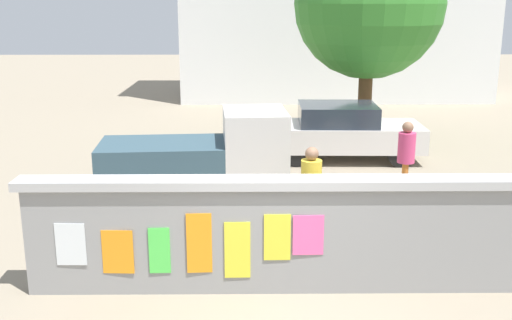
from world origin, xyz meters
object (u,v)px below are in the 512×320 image
at_px(person_walking, 406,153).
at_px(person_bystander, 311,185).
at_px(motorcycle, 398,208).
at_px(auto_rickshaw_truck, 204,159).
at_px(car_parked, 343,131).
at_px(tree_roadside, 369,4).

xyz_separation_m(person_walking, person_bystander, (-2.08, -2.09, 0.00)).
height_order(motorcycle, person_bystander, person_bystander).
distance_m(auto_rickshaw_truck, car_parked, 4.73).
height_order(auto_rickshaw_truck, car_parked, auto_rickshaw_truck).
distance_m(motorcycle, person_walking, 1.90).
bearing_deg(motorcycle, auto_rickshaw_truck, 154.20).
xyz_separation_m(motorcycle, person_walking, (0.55, 1.74, 0.52)).
relative_size(auto_rickshaw_truck, tree_roadside, 0.63).
height_order(auto_rickshaw_truck, tree_roadside, tree_roadside).
height_order(car_parked, tree_roadside, tree_roadside).
relative_size(car_parked, motorcycle, 2.02).
bearing_deg(auto_rickshaw_truck, car_parked, 46.91).
bearing_deg(person_bystander, auto_rickshaw_truck, 133.33).
relative_size(motorcycle, tree_roadside, 0.32).
xyz_separation_m(car_parked, tree_roadside, (0.94, 2.26, 3.07)).
relative_size(person_walking, person_bystander, 1.00).
height_order(car_parked, motorcycle, car_parked).
bearing_deg(person_bystander, tree_roadside, 73.51).
bearing_deg(tree_roadside, person_bystander, -106.49).
xyz_separation_m(auto_rickshaw_truck, car_parked, (3.23, 3.45, -0.17)).
height_order(person_bystander, tree_roadside, tree_roadside).
bearing_deg(car_parked, person_walking, -77.55).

